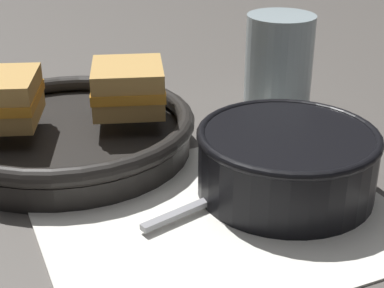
# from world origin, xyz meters

# --- Properties ---
(ground_plane) EXTENTS (4.00, 4.00, 0.00)m
(ground_plane) POSITION_xyz_m (0.00, 0.00, 0.00)
(ground_plane) COLOR #56514C
(napkin) EXTENTS (0.31, 0.27, 0.00)m
(napkin) POSITION_xyz_m (-0.00, -0.04, 0.00)
(napkin) COLOR white
(napkin) RESTS_ON ground_plane
(soup_bowl) EXTENTS (0.16, 0.16, 0.06)m
(soup_bowl) POSITION_xyz_m (0.07, -0.04, 0.04)
(soup_bowl) COLOR black
(soup_bowl) RESTS_ON ground_plane
(spoon) EXTENTS (0.16, 0.05, 0.01)m
(spoon) POSITION_xyz_m (0.04, -0.02, 0.01)
(spoon) COLOR #9E9EA3
(spoon) RESTS_ON napkin
(skillet) EXTENTS (0.26, 0.35, 0.04)m
(skillet) POSITION_xyz_m (-0.08, 0.13, 0.02)
(skillet) COLOR black
(skillet) RESTS_ON ground_plane
(sandwich_near_left) EXTENTS (0.10, 0.10, 0.05)m
(sandwich_near_left) POSITION_xyz_m (-0.01, 0.12, 0.07)
(sandwich_near_left) COLOR tan
(sandwich_near_left) RESTS_ON skillet
(sandwich_near_right) EXTENTS (0.10, 0.10, 0.05)m
(sandwich_near_right) POSITION_xyz_m (-0.14, 0.15, 0.07)
(sandwich_near_right) COLOR tan
(sandwich_near_right) RESTS_ON skillet
(drinking_glass) EXTENTS (0.08, 0.08, 0.12)m
(drinking_glass) POSITION_xyz_m (0.17, 0.12, 0.06)
(drinking_glass) COLOR silver
(drinking_glass) RESTS_ON ground_plane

